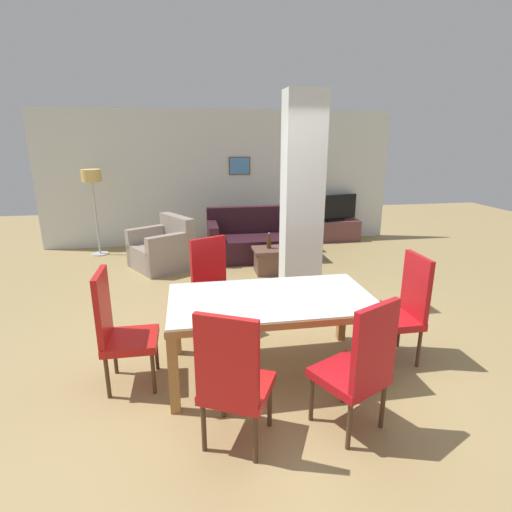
{
  "coord_description": "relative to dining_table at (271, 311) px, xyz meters",
  "views": [
    {
      "loc": [
        -0.71,
        -3.31,
        2.15
      ],
      "look_at": [
        0.0,
        0.83,
        0.9
      ],
      "focal_mm": 28.0,
      "sensor_mm": 36.0,
      "label": 1
    }
  ],
  "objects": [
    {
      "name": "tv_screen",
      "position": [
        2.37,
        4.72,
        0.1
      ],
      "size": [
        1.04,
        0.29,
        0.55
      ],
      "rotation": [
        0.0,
        0.0,
        3.36
      ],
      "color": "black",
      "rests_on": "tv_stand"
    },
    {
      "name": "dining_chair_head_right",
      "position": [
        1.32,
        0.0,
        -0.05
      ],
      "size": [
        0.46,
        0.46,
        1.08
      ],
      "rotation": [
        0.0,
        0.0,
        1.57
      ],
      "color": "red",
      "rests_on": "ground_plane"
    },
    {
      "name": "dining_table",
      "position": [
        0.0,
        0.0,
        0.0
      ],
      "size": [
        1.88,
        1.03,
        0.75
      ],
      "color": "#9F6E39",
      "rests_on": "ground_plane"
    },
    {
      "name": "dining_chair_head_left",
      "position": [
        -1.36,
        0.0,
        -0.05
      ],
      "size": [
        0.46,
        0.46,
        1.08
      ],
      "rotation": [
        0.0,
        0.0,
        -1.57
      ],
      "color": "red",
      "rests_on": "ground_plane"
    },
    {
      "name": "dining_chair_near_left",
      "position": [
        -0.46,
        -0.93,
        -0.05
      ],
      "size": [
        0.62,
        0.62,
        1.08
      ],
      "rotation": [
        0.0,
        0.0,
        -0.46
      ],
      "color": "red",
      "rests_on": "ground_plane"
    },
    {
      "name": "ground_plane",
      "position": [
        0.0,
        0.0,
        -0.62
      ],
      "size": [
        18.0,
        18.0,
        0.0
      ],
      "primitive_type": "plane",
      "color": "#9D8453"
    },
    {
      "name": "back_wall",
      "position": [
        0.0,
        5.0,
        0.73
      ],
      "size": [
        7.2,
        0.09,
        2.7
      ],
      "color": "silver",
      "rests_on": "ground_plane"
    },
    {
      "name": "divider_pillar",
      "position": [
        0.7,
        1.51,
        0.73
      ],
      "size": [
        0.49,
        0.35,
        2.7
      ],
      "color": "silver",
      "rests_on": "ground_plane"
    },
    {
      "name": "floor_lamp",
      "position": [
        -2.42,
        4.46,
        0.73
      ],
      "size": [
        0.35,
        0.35,
        1.6
      ],
      "color": "#B7B7BC",
      "rests_on": "ground_plane"
    },
    {
      "name": "dining_chair_near_right",
      "position": [
        0.46,
        -0.92,
        -0.05
      ],
      "size": [
        0.62,
        0.62,
        1.08
      ],
      "rotation": [
        0.0,
        0.0,
        0.47
      ],
      "color": "red",
      "rests_on": "ground_plane"
    },
    {
      "name": "sofa",
      "position": [
        0.53,
        3.77,
        -0.31
      ],
      "size": [
        1.8,
        0.92,
        0.91
      ],
      "rotation": [
        0.0,
        0.0,
        3.14
      ],
      "color": "#31151F",
      "rests_on": "ground_plane"
    },
    {
      "name": "dining_chair_far_left",
      "position": [
        -0.46,
        0.95,
        -0.05
      ],
      "size": [
        0.62,
        0.62,
        1.08
      ],
      "rotation": [
        0.0,
        0.0,
        -2.69
      ],
      "color": "#B71115",
      "rests_on": "ground_plane"
    },
    {
      "name": "coffee_table",
      "position": [
        0.65,
        2.83,
        -0.4
      ],
      "size": [
        0.69,
        0.49,
        0.41
      ],
      "color": "brown",
      "rests_on": "ground_plane"
    },
    {
      "name": "bottle",
      "position": [
        0.56,
        2.86,
        -0.1
      ],
      "size": [
        0.07,
        0.07,
        0.26
      ],
      "color": "#4C2D14",
      "rests_on": "coffee_table"
    },
    {
      "name": "tv_stand",
      "position": [
        2.37,
        4.72,
        -0.39
      ],
      "size": [
        1.12,
        0.4,
        0.45
      ],
      "color": "brown",
      "rests_on": "ground_plane"
    },
    {
      "name": "armchair",
      "position": [
        -1.17,
        3.44,
        -0.32
      ],
      "size": [
        1.19,
        1.21,
        0.86
      ],
      "rotation": [
        0.0,
        0.0,
        2.1
      ],
      "color": "gray",
      "rests_on": "ground_plane"
    }
  ]
}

